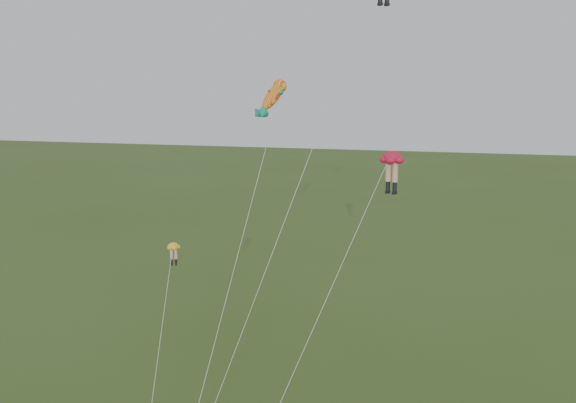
# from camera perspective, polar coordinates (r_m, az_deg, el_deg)

# --- Properties ---
(legs_kite_red_mid) EXTENTS (6.24, 11.45, 14.47)m
(legs_kite_red_mid) POSITION_cam_1_polar(r_m,az_deg,el_deg) (37.43, 9.08, 3.28)
(legs_kite_red_mid) COLOR red
(legs_kite_red_mid) RESTS_ON ground
(legs_kite_yellow) EXTENTS (2.48, 8.46, 9.02)m
(legs_kite_yellow) POSITION_cam_1_polar(r_m,az_deg,el_deg) (38.37, -10.30, -5.15)
(legs_kite_yellow) COLOR yellow
(legs_kite_yellow) RESTS_ON ground
(fish_kite) EXTENTS (2.39, 12.62, 18.79)m
(fish_kite) POSITION_cam_1_polar(r_m,az_deg,el_deg) (40.00, -1.34, 9.25)
(fish_kite) COLOR yellow
(fish_kite) RESTS_ON ground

